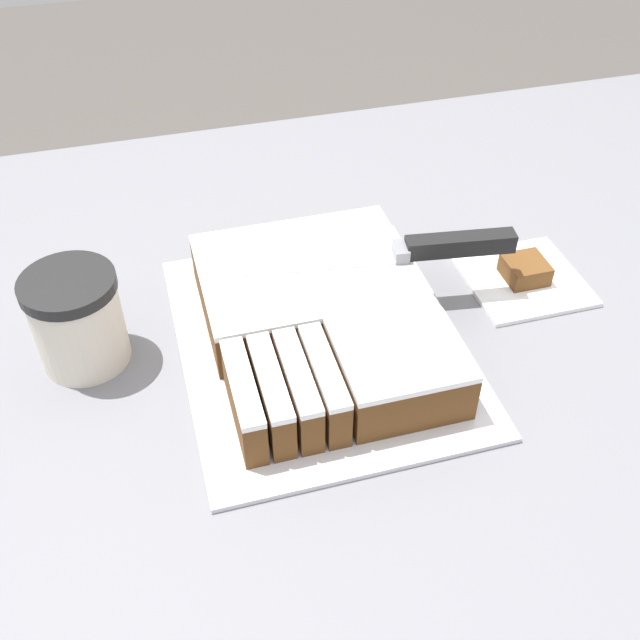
{
  "coord_description": "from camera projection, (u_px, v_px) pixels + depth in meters",
  "views": [
    {
      "loc": [
        -0.22,
        -0.56,
        1.5
      ],
      "look_at": [
        -0.06,
        0.02,
        0.95
      ],
      "focal_mm": 42.0,
      "sensor_mm": 36.0,
      "label": 1
    }
  ],
  "objects": [
    {
      "name": "countertop",
      "position": [
        360.0,
        563.0,
        1.14
      ],
      "size": [
        1.4,
        1.1,
        0.92
      ],
      "color": "slate",
      "rests_on": "ground_plane"
    },
    {
      "name": "cake_board",
      "position": [
        320.0,
        342.0,
        0.83
      ],
      "size": [
        0.31,
        0.37,
        0.01
      ],
      "color": "silver",
      "rests_on": "countertop"
    },
    {
      "name": "cake",
      "position": [
        321.0,
        318.0,
        0.82
      ],
      "size": [
        0.24,
        0.3,
        0.06
      ],
      "color": "brown",
      "rests_on": "cake_board"
    },
    {
      "name": "knife",
      "position": [
        428.0,
        248.0,
        0.84
      ],
      "size": [
        0.32,
        0.07,
        0.02
      ],
      "rotation": [
        0.0,
        0.0,
        3.0
      ],
      "color": "silver",
      "rests_on": "cake"
    },
    {
      "name": "coffee_cup",
      "position": [
        77.0,
        320.0,
        0.78
      ],
      "size": [
        0.1,
        0.1,
        0.11
      ],
      "color": "beige",
      "rests_on": "countertop"
    },
    {
      "name": "paper_napkin",
      "position": [
        523.0,
        279.0,
        0.92
      ],
      "size": [
        0.14,
        0.14,
        0.01
      ],
      "color": "white",
      "rests_on": "countertop"
    },
    {
      "name": "brownie",
      "position": [
        525.0,
        270.0,
        0.91
      ],
      "size": [
        0.05,
        0.05,
        0.02
      ],
      "color": "brown",
      "rests_on": "paper_napkin"
    }
  ]
}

